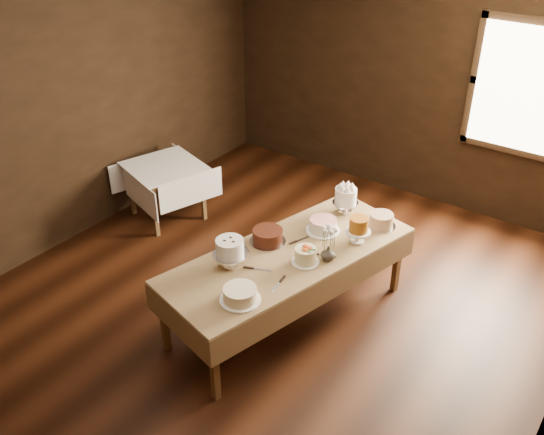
{
  "coord_description": "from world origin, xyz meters",
  "views": [
    {
      "loc": [
        2.66,
        -3.49,
        3.71
      ],
      "look_at": [
        0.0,
        0.2,
        0.95
      ],
      "focal_mm": 39.9,
      "sensor_mm": 36.0,
      "label": 1
    }
  ],
  "objects_px": {
    "cake_lattice": "(323,226)",
    "cake_chocolate": "(268,236)",
    "cake_cream": "(240,295)",
    "cake_server_a": "(263,270)",
    "cake_server_e": "(246,248)",
    "display_table": "(289,258)",
    "cake_caramel": "(358,231)",
    "cake_speckled": "(381,221)",
    "cake_server_c": "(304,239)",
    "flower_vase": "(328,253)",
    "cake_swirl": "(230,254)",
    "side_table": "(165,171)",
    "cake_server_d": "(328,256)",
    "cake_meringue": "(345,201)",
    "cake_server_b": "(276,287)",
    "cake_flowers": "(305,256)"
  },
  "relations": [
    {
      "from": "side_table",
      "to": "cake_caramel",
      "type": "relative_size",
      "value": 3.85
    },
    {
      "from": "cake_server_d",
      "to": "flower_vase",
      "type": "relative_size",
      "value": 1.85
    },
    {
      "from": "cake_lattice",
      "to": "cake_chocolate",
      "type": "relative_size",
      "value": 1.08
    },
    {
      "from": "cake_lattice",
      "to": "cake_server_d",
      "type": "xyz_separation_m",
      "value": [
        0.25,
        -0.32,
        -0.05
      ]
    },
    {
      "from": "display_table",
      "to": "cake_caramel",
      "type": "distance_m",
      "value": 0.67
    },
    {
      "from": "cake_flowers",
      "to": "cake_server_e",
      "type": "xyz_separation_m",
      "value": [
        -0.55,
        -0.13,
        -0.06
      ]
    },
    {
      "from": "cake_cream",
      "to": "cake_server_a",
      "type": "relative_size",
      "value": 1.56
    },
    {
      "from": "side_table",
      "to": "flower_vase",
      "type": "distance_m",
      "value": 2.58
    },
    {
      "from": "cake_server_a",
      "to": "cake_server_e",
      "type": "height_order",
      "value": "same"
    },
    {
      "from": "cake_lattice",
      "to": "cake_server_d",
      "type": "bearing_deg",
      "value": -52.16
    },
    {
      "from": "cake_server_a",
      "to": "cake_caramel",
      "type": "bearing_deg",
      "value": 39.67
    },
    {
      "from": "cake_server_a",
      "to": "cake_swirl",
      "type": "bearing_deg",
      "value": -179.55
    },
    {
      "from": "cake_lattice",
      "to": "cake_server_c",
      "type": "distance_m",
      "value": 0.23
    },
    {
      "from": "cake_lattice",
      "to": "cake_cream",
      "type": "bearing_deg",
      "value": -89.65
    },
    {
      "from": "cake_lattice",
      "to": "cake_server_a",
      "type": "bearing_deg",
      "value": -96.07
    },
    {
      "from": "cake_swirl",
      "to": "cake_cream",
      "type": "distance_m",
      "value": 0.47
    },
    {
      "from": "cake_meringue",
      "to": "cake_caramel",
      "type": "xyz_separation_m",
      "value": [
        0.36,
        -0.39,
        -0.01
      ]
    },
    {
      "from": "side_table",
      "to": "flower_vase",
      "type": "bearing_deg",
      "value": -12.69
    },
    {
      "from": "cake_meringue",
      "to": "cake_caramel",
      "type": "bearing_deg",
      "value": -47.77
    },
    {
      "from": "cake_server_a",
      "to": "cake_server_d",
      "type": "height_order",
      "value": "same"
    },
    {
      "from": "cake_speckled",
      "to": "cake_server_a",
      "type": "distance_m",
      "value": 1.29
    },
    {
      "from": "cake_meringue",
      "to": "display_table",
      "type": "bearing_deg",
      "value": -92.45
    },
    {
      "from": "cake_cream",
      "to": "cake_server_c",
      "type": "bearing_deg",
      "value": 94.32
    },
    {
      "from": "cake_chocolate",
      "to": "cake_server_e",
      "type": "relative_size",
      "value": 1.37
    },
    {
      "from": "cake_chocolate",
      "to": "cake_server_c",
      "type": "distance_m",
      "value": 0.33
    },
    {
      "from": "cake_speckled",
      "to": "cake_caramel",
      "type": "relative_size",
      "value": 1.13
    },
    {
      "from": "display_table",
      "to": "cake_server_a",
      "type": "distance_m",
      "value": 0.34
    },
    {
      "from": "cake_chocolate",
      "to": "cake_server_a",
      "type": "distance_m",
      "value": 0.43
    },
    {
      "from": "cake_cream",
      "to": "cake_server_b",
      "type": "xyz_separation_m",
      "value": [
        0.13,
        0.29,
        -0.05
      ]
    },
    {
      "from": "cake_caramel",
      "to": "cake_flowers",
      "type": "relative_size",
      "value": 1.01
    },
    {
      "from": "flower_vase",
      "to": "cake_caramel",
      "type": "bearing_deg",
      "value": 79.74
    },
    {
      "from": "cake_server_c",
      "to": "cake_meringue",
      "type": "bearing_deg",
      "value": 14.01
    },
    {
      "from": "cake_server_d",
      "to": "cake_caramel",
      "type": "bearing_deg",
      "value": 54.7
    },
    {
      "from": "cake_chocolate",
      "to": "cake_swirl",
      "type": "xyz_separation_m",
      "value": [
        -0.04,
        -0.48,
        0.06
      ]
    },
    {
      "from": "cake_server_e",
      "to": "cake_flowers",
      "type": "bearing_deg",
      "value": 40.09
    },
    {
      "from": "cake_meringue",
      "to": "cake_server_d",
      "type": "height_order",
      "value": "cake_meringue"
    },
    {
      "from": "cake_speckled",
      "to": "cake_flowers",
      "type": "height_order",
      "value": "cake_flowers"
    },
    {
      "from": "display_table",
      "to": "cake_server_e",
      "type": "height_order",
      "value": "cake_server_e"
    },
    {
      "from": "cake_lattice",
      "to": "cake_speckled",
      "type": "bearing_deg",
      "value": 44.42
    },
    {
      "from": "cake_speckled",
      "to": "cake_chocolate",
      "type": "distance_m",
      "value": 1.09
    },
    {
      "from": "cake_caramel",
      "to": "cake_chocolate",
      "type": "bearing_deg",
      "value": -143.87
    },
    {
      "from": "cake_flowers",
      "to": "cake_cream",
      "type": "distance_m",
      "value": 0.73
    },
    {
      "from": "cake_server_a",
      "to": "cake_server_e",
      "type": "bearing_deg",
      "value": 128.26
    },
    {
      "from": "cake_meringue",
      "to": "cake_flowers",
      "type": "height_order",
      "value": "cake_meringue"
    },
    {
      "from": "display_table",
      "to": "cake_server_d",
      "type": "height_order",
      "value": "cake_server_d"
    },
    {
      "from": "cake_speckled",
      "to": "cake_lattice",
      "type": "distance_m",
      "value": 0.55
    },
    {
      "from": "cake_server_c",
      "to": "flower_vase",
      "type": "distance_m",
      "value": 0.38
    },
    {
      "from": "cake_swirl",
      "to": "cake_server_d",
      "type": "relative_size",
      "value": 1.29
    },
    {
      "from": "side_table",
      "to": "cake_chocolate",
      "type": "xyz_separation_m",
      "value": [
        1.93,
        -0.65,
        0.19
      ]
    },
    {
      "from": "cake_lattice",
      "to": "cake_server_d",
      "type": "distance_m",
      "value": 0.41
    }
  ]
}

